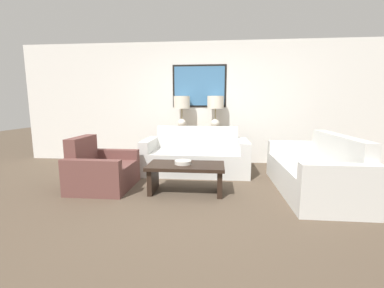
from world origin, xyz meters
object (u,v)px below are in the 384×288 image
object	(u,v)px
armchair_near_back_wall	(101,171)
couch_by_back_wall	(196,157)
table_lamp_left	(182,106)
couch_by_side	(315,173)
decorative_bowl	(183,162)
coffee_table	(186,172)
console_table	(198,146)
table_lamp_right	(215,106)

from	to	relation	value
armchair_near_back_wall	couch_by_back_wall	bearing A→B (deg)	37.32
table_lamp_left	couch_by_side	bearing A→B (deg)	-36.66
table_lamp_left	armchair_near_back_wall	distance (m)	2.28
couch_by_side	decorative_bowl	distance (m)	1.98
table_lamp_left	coffee_table	xyz separation A→B (m)	(0.31, -1.86, -0.95)
coffee_table	armchair_near_back_wall	xyz separation A→B (m)	(-1.36, 0.10, -0.05)
console_table	table_lamp_right	size ratio (longest dim) A/B	1.80
table_lamp_right	armchair_near_back_wall	bearing A→B (deg)	-135.12
console_table	armchair_near_back_wall	xyz separation A→B (m)	(-1.41, -1.76, -0.12)
couch_by_side	couch_by_back_wall	bearing A→B (deg)	152.58
table_lamp_right	table_lamp_left	bearing A→B (deg)	180.00
console_table	couch_by_back_wall	size ratio (longest dim) A/B	0.63
table_lamp_left	armchair_near_back_wall	world-z (taller)	table_lamp_left
table_lamp_right	armchair_near_back_wall	distance (m)	2.69
table_lamp_right	couch_by_side	bearing A→B (deg)	-47.77
couch_by_back_wall	armchair_near_back_wall	distance (m)	1.77
console_table	table_lamp_left	distance (m)	0.95
table_lamp_right	couch_by_back_wall	bearing A→B (deg)	-117.65
console_table	couch_by_back_wall	bearing A→B (deg)	-90.00
table_lamp_left	decorative_bowl	xyz separation A→B (m)	(0.26, -1.85, -0.80)
coffee_table	table_lamp_right	bearing A→B (deg)	77.45
couch_by_back_wall	coffee_table	size ratio (longest dim) A/B	1.75
table_lamp_left	coffee_table	distance (m)	2.11
table_lamp_left	table_lamp_right	xyz separation A→B (m)	(0.72, 0.00, 0.00)
couch_by_back_wall	table_lamp_right	bearing A→B (deg)	62.35
console_table	couch_by_side	bearing A→B (deg)	-41.62
table_lamp_right	couch_by_back_wall	world-z (taller)	table_lamp_right
table_lamp_left	table_lamp_right	size ratio (longest dim) A/B	1.00
couch_by_side	table_lamp_right	bearing A→B (deg)	132.23
couch_by_back_wall	armchair_near_back_wall	xyz separation A→B (m)	(-1.41, -1.07, -0.02)
table_lamp_right	couch_by_back_wall	size ratio (longest dim) A/B	0.35
decorative_bowl	table_lamp_left	bearing A→B (deg)	98.08
console_table	armchair_near_back_wall	size ratio (longest dim) A/B	1.30
console_table	table_lamp_right	distance (m)	0.95
table_lamp_left	couch_by_back_wall	bearing A→B (deg)	-62.35
table_lamp_left	couch_by_back_wall	size ratio (longest dim) A/B	0.35
table_lamp_right	armchair_near_back_wall	xyz separation A→B (m)	(-1.77, -1.76, -1.00)
console_table	coffee_table	world-z (taller)	console_table
table_lamp_left	decorative_bowl	distance (m)	2.04
coffee_table	armchair_near_back_wall	bearing A→B (deg)	175.87
couch_by_back_wall	coffee_table	xyz separation A→B (m)	(-0.05, -1.17, 0.02)
armchair_near_back_wall	console_table	bearing A→B (deg)	51.36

